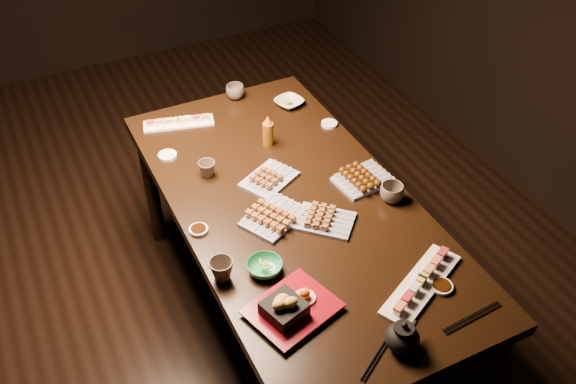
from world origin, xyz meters
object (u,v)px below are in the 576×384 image
object	(u,v)px
tempura_tray	(292,302)
yakitori_plate_right	(325,217)
yakitori_plate_left	(269,176)
teacup_mid_right	(392,193)
dining_table	(293,267)
sushi_platter_near	(421,281)
teacup_near_left	(222,270)
teacup_far_right	(235,92)
edamame_bowl_cream	(289,103)
teacup_far_left	(207,169)
condiment_bottle	(268,131)
yakitori_plate_center	(274,213)
teapot	(403,335)
edamame_bowl_green	(265,267)
sushi_platter_far	(178,121)

from	to	relation	value
tempura_tray	yakitori_plate_right	bearing A→B (deg)	30.75
yakitori_plate_left	teacup_mid_right	size ratio (longest dim) A/B	2.32
dining_table	sushi_platter_near	bearing A→B (deg)	-67.93
dining_table	teacup_near_left	xyz separation A→B (m)	(-0.41, -0.25, 0.42)
tempura_tray	teacup_mid_right	xyz separation A→B (m)	(0.61, 0.34, -0.01)
teacup_mid_right	teacup_far_right	world-z (taller)	teacup_mid_right
dining_table	teacup_far_right	distance (m)	0.94
edamame_bowl_cream	teacup_far_right	xyz separation A→B (m)	(-0.21, 0.18, 0.02)
teacup_far_left	dining_table	bearing A→B (deg)	-52.50
yakitori_plate_right	condiment_bottle	size ratio (longest dim) A/B	1.45
teacup_mid_right	teacup_far_right	bearing A→B (deg)	104.89
yakitori_plate_center	teapot	xyz separation A→B (m)	(0.11, -0.72, 0.03)
yakitori_plate_center	teacup_mid_right	distance (m)	0.48
edamame_bowl_green	condiment_bottle	distance (m)	0.77
sushi_platter_far	yakitori_plate_center	size ratio (longest dim) A/B	1.37
sushi_platter_far	yakitori_plate_center	bearing A→B (deg)	113.52
yakitori_plate_center	edamame_bowl_cream	distance (m)	0.82
yakitori_plate_center	teacup_far_left	xyz separation A→B (m)	(-0.14, 0.37, 0.00)
edamame_bowl_cream	teacup_far_left	world-z (taller)	teacup_far_left
sushi_platter_far	tempura_tray	distance (m)	1.23
sushi_platter_near	condiment_bottle	bearing A→B (deg)	70.17
dining_table	teacup_far_left	distance (m)	0.57
dining_table	teacup_mid_right	size ratio (longest dim) A/B	18.81
edamame_bowl_green	tempura_tray	xyz separation A→B (m)	(0.01, -0.21, 0.03)
sushi_platter_far	tempura_tray	size ratio (longest dim) A/B	1.15
dining_table	edamame_bowl_cream	world-z (taller)	edamame_bowl_cream
sushi_platter_near	edamame_bowl_green	size ratio (longest dim) A/B	3.14
sushi_platter_far	teacup_near_left	bearing A→B (deg)	94.73
sushi_platter_near	teacup_far_right	bearing A→B (deg)	67.28
dining_table	teacup_mid_right	distance (m)	0.57
teapot	condiment_bottle	size ratio (longest dim) A/B	0.88
sushi_platter_far	yakitori_plate_left	size ratio (longest dim) A/B	1.46
teacup_near_left	tempura_tray	bearing A→B (deg)	-58.04
sushi_platter_near	tempura_tray	distance (m)	0.46
yakitori_plate_center	yakitori_plate_right	distance (m)	0.20
sushi_platter_near	yakitori_plate_left	world-z (taller)	yakitori_plate_left
sushi_platter_far	teacup_far_right	size ratio (longest dim) A/B	3.62
yakitori_plate_left	sushi_platter_far	bearing A→B (deg)	82.52
sushi_platter_near	yakitori_plate_center	size ratio (longest dim) A/B	1.69
sushi_platter_far	teacup_far_left	size ratio (longest dim) A/B	4.44
edamame_bowl_green	condiment_bottle	size ratio (longest dim) A/B	0.85
teacup_far_right	dining_table	bearing A→B (deg)	-96.61
edamame_bowl_green	edamame_bowl_cream	size ratio (longest dim) A/B	0.99
dining_table	yakitori_plate_right	world-z (taller)	yakitori_plate_right
sushi_platter_far	teacup_near_left	size ratio (longest dim) A/B	3.70
sushi_platter_far	condiment_bottle	xyz separation A→B (m)	(0.31, -0.33, 0.06)
tempura_tray	teacup_mid_right	world-z (taller)	tempura_tray
yakitori_plate_center	teacup_far_left	bearing A→B (deg)	82.95
yakitori_plate_center	sushi_platter_near	bearing A→B (deg)	-87.13
tempura_tray	yakitori_plate_center	bearing A→B (deg)	55.41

